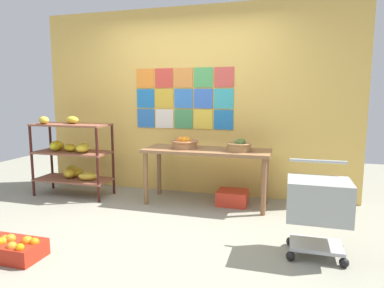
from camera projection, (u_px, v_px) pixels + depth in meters
The scene contains 9 objects.
ground at pixel (150, 232), 3.49m from camera, with size 9.05×9.05×0.00m, color gray.
back_wall_with_art at pixel (191, 102), 4.78m from camera, with size 4.56×0.07×2.62m.
banana_shelf_unit at pixel (71, 154), 4.74m from camera, with size 1.07×0.49×1.12m.
display_table at pixel (206, 156), 4.33m from camera, with size 1.62×0.59×0.72m.
fruit_basket_back_right at pixel (185, 143), 4.39m from camera, with size 0.35×0.35×0.15m.
fruit_basket_back_left at pixel (239, 146), 4.16m from camera, with size 0.32×0.32×0.16m.
produce_crate_under_table at pixel (232, 198), 4.36m from camera, with size 0.39×0.32×0.18m, color red.
orange_crate_foreground at pixel (12, 248), 2.93m from camera, with size 0.55×0.30×0.21m.
shopping_cart at pixel (318, 203), 2.91m from camera, with size 0.52×0.45×0.82m.
Camera 1 is at (1.33, -3.07, 1.41)m, focal length 31.46 mm.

